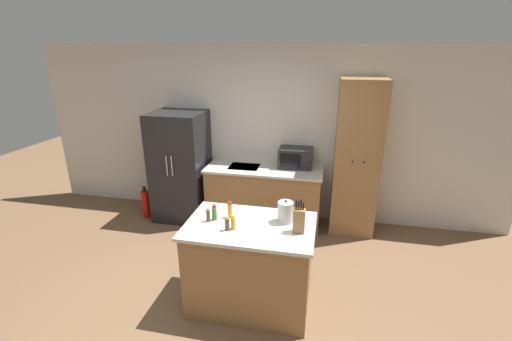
% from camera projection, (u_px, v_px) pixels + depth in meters
% --- Properties ---
extents(ground_plane, '(14.00, 14.00, 0.00)m').
position_uv_depth(ground_plane, '(221.00, 311.00, 3.51)').
color(ground_plane, brown).
extents(wall_back, '(7.20, 0.06, 2.60)m').
position_uv_depth(wall_back, '(264.00, 135.00, 5.21)').
color(wall_back, beige).
rests_on(wall_back, ground_plane).
extents(refrigerator, '(0.78, 0.75, 1.66)m').
position_uv_depth(refrigerator, '(181.00, 166.00, 5.25)').
color(refrigerator, black).
rests_on(refrigerator, ground_plane).
extents(back_counter, '(1.71, 0.67, 0.89)m').
position_uv_depth(back_counter, '(264.00, 195.00, 5.17)').
color(back_counter, olive).
rests_on(back_counter, ground_plane).
extents(pantry_cabinet, '(0.61, 0.55, 2.18)m').
position_uv_depth(pantry_cabinet, '(357.00, 159.00, 4.75)').
color(pantry_cabinet, olive).
rests_on(pantry_cabinet, ground_plane).
extents(kitchen_island, '(1.26, 0.81, 0.93)m').
position_uv_depth(kitchen_island, '(250.00, 265.00, 3.48)').
color(kitchen_island, olive).
rests_on(kitchen_island, ground_plane).
extents(microwave, '(0.48, 0.33, 0.29)m').
position_uv_depth(microwave, '(295.00, 158.00, 5.01)').
color(microwave, '#232326').
rests_on(microwave, back_counter).
extents(knife_block, '(0.11, 0.07, 0.33)m').
position_uv_depth(knife_block, '(299.00, 220.00, 3.15)').
color(knife_block, olive).
rests_on(knife_block, kitchen_island).
extents(spice_bottle_tall_dark, '(0.05, 0.05, 0.17)m').
position_uv_depth(spice_bottle_tall_dark, '(230.00, 210.00, 3.43)').
color(spice_bottle_tall_dark, orange).
rests_on(spice_bottle_tall_dark, kitchen_island).
extents(spice_bottle_short_red, '(0.05, 0.05, 0.16)m').
position_uv_depth(spice_bottle_short_red, '(214.00, 213.00, 3.39)').
color(spice_bottle_short_red, '#337033').
rests_on(spice_bottle_short_red, kitchen_island).
extents(spice_bottle_amber_oil, '(0.04, 0.04, 0.15)m').
position_uv_depth(spice_bottle_amber_oil, '(208.00, 215.00, 3.36)').
color(spice_bottle_amber_oil, '#563319').
rests_on(spice_bottle_amber_oil, kitchen_island).
extents(spice_bottle_green_herb, '(0.04, 0.04, 0.15)m').
position_uv_depth(spice_bottle_green_herb, '(233.00, 223.00, 3.22)').
color(spice_bottle_green_herb, gold).
rests_on(spice_bottle_green_herb, kitchen_island).
extents(spice_bottle_pale_salt, '(0.04, 0.04, 0.15)m').
position_uv_depth(spice_bottle_pale_salt, '(227.00, 224.00, 3.20)').
color(spice_bottle_pale_salt, '#563319').
rests_on(spice_bottle_pale_salt, kitchen_island).
extents(kettle, '(0.15, 0.15, 0.23)m').
position_uv_depth(kettle, '(285.00, 212.00, 3.34)').
color(kettle, '#B2B5B7').
rests_on(kettle, kitchen_island).
extents(fire_extinguisher, '(0.13, 0.13, 0.52)m').
position_uv_depth(fire_extinguisher, '(146.00, 204.00, 5.40)').
color(fire_extinguisher, red).
rests_on(fire_extinguisher, ground_plane).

